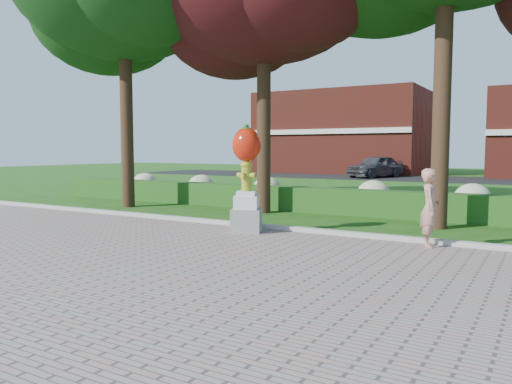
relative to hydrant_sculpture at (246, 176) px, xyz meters
The scene contains 10 objects.
ground 2.75m from the hydrant_sculpture, 80.46° to the right, with size 100.00×100.00×0.00m, color #1C4A12.
walkway 6.49m from the hydrant_sculpture, 86.46° to the right, with size 40.00×14.00×0.04m, color gray.
curb 1.55m from the hydrant_sculpture, 59.69° to the left, with size 40.00×0.18×0.15m, color #ADADA5.
lawn_hedge 4.79m from the hydrant_sculpture, 85.21° to the left, with size 24.00×0.70×0.80m, color #144717.
hydrangea_row 5.82m from the hydrant_sculpture, 80.36° to the left, with size 20.10×1.10×0.99m.
street 25.71m from the hydrant_sculpture, 89.13° to the left, with size 50.00×8.00×0.02m, color black.
building_left 33.16m from the hydrant_sculpture, 106.88° to the left, with size 14.00×8.00×7.00m, color maroon.
hydrant_sculpture is the anchor object (origin of this frame).
woman 4.30m from the hydrant_sculpture, ahead, with size 0.59×0.39×1.62m, color tan.
parked_car 25.70m from the hydrant_sculpture, 100.28° to the left, with size 1.91×4.76×1.62m, color #3E3F45.
Camera 1 is at (5.94, -7.95, 2.05)m, focal length 35.00 mm.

